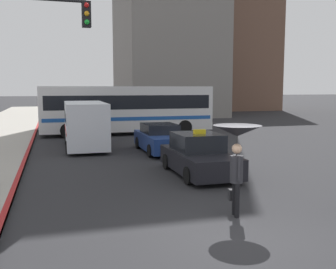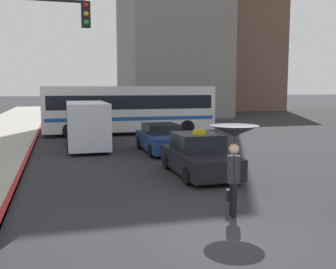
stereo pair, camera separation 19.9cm
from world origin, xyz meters
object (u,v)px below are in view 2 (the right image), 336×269
Objects in this scene: traffic_light at (27,53)px; sedan_red at (162,139)px; taxi at (198,156)px; city_bus at (130,108)px; pedestrian_with_umbrella at (234,141)px; ambulance_van at (87,123)px.

sedan_red is at bearing 43.71° from traffic_light.
taxi is 0.67× the size of traffic_light.
sedan_red is at bearing -178.75° from city_bus.
pedestrian_with_umbrella is 0.37× the size of traffic_light.
sedan_red is at bearing 4.22° from pedestrian_with_umbrella.
taxi is at bearing 1.69° from traffic_light.
city_bus is at bearing 6.84° from pedestrian_with_umbrella.
sedan_red is 0.38× the size of city_bus.
city_bus is at bearing -89.25° from taxi.
traffic_light is at bearing 56.75° from pedestrian_with_umbrella.
ambulance_van is 8.62m from traffic_light.
sedan_red is 4.20m from ambulance_van.
ambulance_van is at bearing 73.50° from traffic_light.
pedestrian_with_umbrella is at bearing 80.44° from taxi.
sedan_red is 0.80× the size of ambulance_van.
pedestrian_with_umbrella reaches higher than taxi.
sedan_red is (0.02, 5.36, -0.03)m from taxi.
city_bus is at bearing 67.46° from traffic_light.
ambulance_van is 6.59m from city_bus.
sedan_red is 8.77m from traffic_light.
taxi is at bearing 115.35° from ambulance_van.
sedan_red is 8.03m from city_bus.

